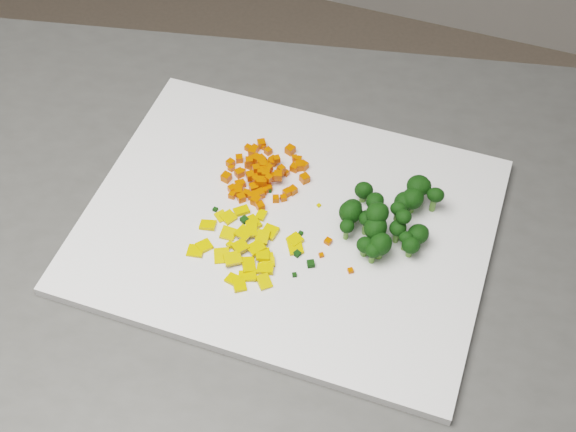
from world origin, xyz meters
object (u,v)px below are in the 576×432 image
(counter_block, at_px, (266,400))
(cutting_board, at_px, (288,224))
(carrot_pile, at_px, (263,168))
(broccoli_pile, at_px, (388,207))
(pepper_pile, at_px, (243,242))

(counter_block, bearing_deg, cutting_board, 32.01)
(carrot_pile, height_order, broccoli_pile, broccoli_pile)
(counter_block, distance_m, carrot_pile, 0.48)
(cutting_board, bearing_deg, carrot_pile, 132.57)
(cutting_board, height_order, carrot_pile, carrot_pile)
(counter_block, relative_size, carrot_pile, 9.54)
(cutting_board, bearing_deg, pepper_pile, -124.69)
(cutting_board, distance_m, pepper_pile, 0.07)
(pepper_pile, bearing_deg, broccoli_pile, 31.56)
(carrot_pile, xyz_separation_m, broccoli_pile, (0.16, -0.02, 0.01))
(cutting_board, relative_size, carrot_pile, 4.50)
(counter_block, xyz_separation_m, carrot_pile, (-0.02, 0.08, 0.48))
(broccoli_pile, bearing_deg, pepper_pile, -148.44)
(counter_block, height_order, carrot_pile, carrot_pile)
(counter_block, xyz_separation_m, broccoli_pile, (0.14, 0.06, 0.49))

